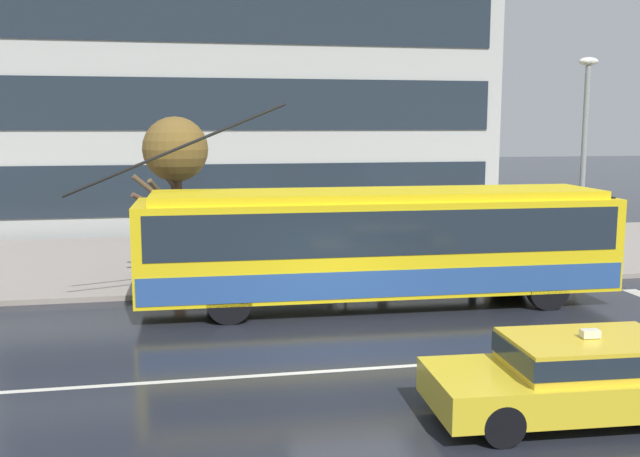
% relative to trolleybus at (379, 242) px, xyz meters
% --- Properties ---
extents(ground_plane, '(160.00, 160.00, 0.00)m').
position_rel_trolleybus_xyz_m(ground_plane, '(-1.41, -3.34, -1.59)').
color(ground_plane, '#1F222C').
extents(sidewalk_slab, '(80.00, 10.00, 0.14)m').
position_rel_trolleybus_xyz_m(sidewalk_slab, '(-1.41, 6.60, -1.52)').
color(sidewalk_slab, gray).
rests_on(sidewalk_slab, ground_plane).
extents(lane_centre_line, '(72.00, 0.14, 0.01)m').
position_rel_trolleybus_xyz_m(lane_centre_line, '(-1.41, -4.54, -1.59)').
color(lane_centre_line, silver).
rests_on(lane_centre_line, ground_plane).
extents(trolleybus, '(13.31, 2.80, 4.98)m').
position_rel_trolleybus_xyz_m(trolleybus, '(0.00, 0.00, 0.00)').
color(trolleybus, yellow).
rests_on(trolleybus, ground_plane).
extents(taxi_oncoming_near, '(4.62, 2.02, 1.39)m').
position_rel_trolleybus_xyz_m(taxi_oncoming_near, '(1.19, -7.29, -0.89)').
color(taxi_oncoming_near, yellow).
rests_on(taxi_oncoming_near, ground_plane).
extents(bus_shelter, '(3.84, 1.59, 2.43)m').
position_rel_trolleybus_xyz_m(bus_shelter, '(-1.98, 3.71, 0.35)').
color(bus_shelter, gray).
rests_on(bus_shelter, sidewalk_slab).
extents(pedestrian_at_shelter, '(1.24, 1.24, 1.97)m').
position_rel_trolleybus_xyz_m(pedestrian_at_shelter, '(-3.69, 2.80, 0.11)').
color(pedestrian_at_shelter, '#5D5052').
rests_on(pedestrian_at_shelter, sidewalk_slab).
extents(pedestrian_approaching_curb, '(1.33, 1.33, 1.95)m').
position_rel_trolleybus_xyz_m(pedestrian_approaching_curb, '(4.88, 4.23, 0.12)').
color(pedestrian_approaching_curb, '#515950').
rests_on(pedestrian_approaching_curb, sidewalk_slab).
extents(pedestrian_walking_past, '(1.28, 1.28, 2.01)m').
position_rel_trolleybus_xyz_m(pedestrian_walking_past, '(0.96, 3.28, 0.10)').
color(pedestrian_walking_past, '#4C4946').
rests_on(pedestrian_walking_past, sidewalk_slab).
extents(pedestrian_waiting_by_pole, '(0.40, 0.40, 1.59)m').
position_rel_trolleybus_xyz_m(pedestrian_waiting_by_pole, '(3.40, 2.11, -0.51)').
color(pedestrian_waiting_by_pole, '#203346').
rests_on(pedestrian_waiting_by_pole, sidewalk_slab).
extents(street_lamp, '(0.60, 0.32, 6.27)m').
position_rel_trolleybus_xyz_m(street_lamp, '(6.84, 2.35, 2.29)').
color(street_lamp, gray).
rests_on(street_lamp, sidewalk_slab).
extents(street_tree_bare, '(2.17, 2.18, 4.58)m').
position_rel_trolleybus_xyz_m(street_tree_bare, '(-4.96, 3.90, 2.08)').
color(street_tree_bare, brown).
rests_on(street_tree_bare, sidewalk_slab).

